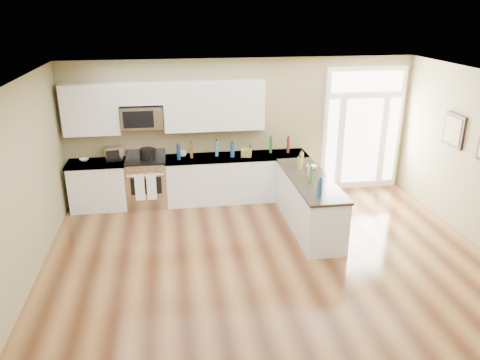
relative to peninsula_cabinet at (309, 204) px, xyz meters
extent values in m
plane|color=#462613|center=(-0.93, -2.24, -0.43)|extent=(8.00, 8.00, 0.00)
plane|color=#93895D|center=(-0.93, 1.76, 0.97)|extent=(7.00, 0.00, 7.00)
plane|color=white|center=(-0.93, -2.24, 2.37)|extent=(8.00, 8.00, 0.00)
cube|color=silver|center=(-3.80, 1.45, 0.02)|extent=(1.06, 0.62, 0.90)
cube|color=black|center=(-3.80, 1.45, -0.38)|extent=(1.02, 0.52, 0.10)
cube|color=black|center=(-3.80, 1.45, 0.49)|extent=(1.10, 0.66, 0.04)
cube|color=silver|center=(-1.08, 1.45, 0.02)|extent=(2.81, 0.62, 0.90)
cube|color=black|center=(-1.08, 1.45, -0.38)|extent=(2.77, 0.52, 0.10)
cube|color=black|center=(-1.08, 1.45, 0.49)|extent=(2.85, 0.66, 0.04)
cube|color=silver|center=(0.00, 0.00, 0.02)|extent=(0.65, 2.28, 0.90)
cube|color=black|center=(0.00, 0.00, -0.38)|extent=(0.61, 2.18, 0.10)
cube|color=black|center=(0.00, 0.00, 0.49)|extent=(0.69, 2.32, 0.04)
cube|color=silver|center=(-3.81, 1.59, 1.49)|extent=(1.04, 0.33, 0.95)
cube|color=silver|center=(-1.50, 1.59, 1.49)|extent=(1.94, 0.33, 0.95)
cube|color=silver|center=(-2.88, 1.59, 1.77)|extent=(0.82, 0.33, 0.40)
cube|color=silver|center=(-2.88, 1.56, 1.33)|extent=(0.78, 0.40, 0.42)
cube|color=black|center=(-2.94, 1.35, 1.33)|extent=(0.56, 0.01, 0.32)
cube|color=white|center=(1.62, 1.72, 0.87)|extent=(1.70, 0.08, 2.60)
cube|color=white|center=(1.62, 1.67, 0.62)|extent=(0.78, 0.02, 1.80)
cube|color=white|center=(0.96, 1.67, 0.62)|extent=(0.22, 0.02, 1.80)
cube|color=white|center=(2.28, 1.67, 0.62)|extent=(0.22, 0.02, 1.80)
cube|color=white|center=(1.62, 1.67, 1.87)|extent=(1.50, 0.02, 0.40)
cube|color=black|center=(2.54, -0.04, 1.27)|extent=(0.04, 0.58, 0.58)
cube|color=olive|center=(2.52, -0.04, 1.27)|extent=(0.01, 0.46, 0.46)
cube|color=silver|center=(-2.87, 1.45, 0.03)|extent=(0.78, 0.64, 0.92)
cube|color=black|center=(-2.87, 1.45, 0.50)|extent=(0.78, 0.60, 0.03)
cube|color=silver|center=(-2.87, 1.75, 0.58)|extent=(0.78, 0.04, 0.14)
cube|color=black|center=(-2.87, 1.13, 0.09)|extent=(0.58, 0.01, 0.34)
cylinder|color=silver|center=(-2.87, 1.10, 0.31)|extent=(0.70, 0.02, 0.02)
cube|color=white|center=(-2.99, 1.09, 0.07)|extent=(0.18, 0.02, 0.50)
cube|color=white|center=(-2.77, 1.09, 0.07)|extent=(0.18, 0.02, 0.50)
cylinder|color=black|center=(-2.82, 1.46, 0.63)|extent=(0.35, 0.35, 0.23)
cube|color=silver|center=(-3.46, 1.53, 0.64)|extent=(0.36, 0.31, 0.27)
cube|color=olive|center=(-0.90, 1.36, 0.59)|extent=(0.23, 0.19, 0.16)
imported|color=white|center=(-4.03, 1.57, 0.53)|extent=(0.22, 0.22, 0.04)
imported|color=white|center=(0.17, 0.48, 0.53)|extent=(0.23, 0.23, 0.06)
imported|color=white|center=(-2.14, 1.56, 0.56)|extent=(0.18, 0.18, 0.11)
cylinder|color=#19591E|center=(-0.38, 1.53, 0.66)|extent=(0.06, 0.06, 0.31)
cylinder|color=navy|center=(-1.18, 1.38, 0.64)|extent=(0.08, 0.08, 0.28)
cylinder|color=brown|center=(-1.98, 1.44, 0.66)|extent=(0.06, 0.06, 0.30)
cylinder|color=olive|center=(-0.07, 0.46, 0.62)|extent=(0.08, 0.08, 0.23)
cylinder|color=#26727F|center=(-1.48, 1.48, 0.66)|extent=(0.06, 0.06, 0.31)
cylinder|color=#591919|center=(-0.03, 1.49, 0.66)|extent=(0.06, 0.06, 0.32)
cylinder|color=#B2B2B7|center=(0.02, 0.11, 0.60)|extent=(0.08, 0.08, 0.19)
cylinder|color=navy|center=(-2.23, 1.38, 0.66)|extent=(0.07, 0.07, 0.30)
cylinder|color=#3F7226|center=(-0.05, -0.19, 0.62)|extent=(0.06, 0.06, 0.22)
cylinder|color=#19591E|center=(0.00, -0.54, 0.60)|extent=(0.08, 0.08, 0.19)
cylinder|color=navy|center=(-0.10, -0.84, 0.64)|extent=(0.07, 0.07, 0.28)
cylinder|color=brown|center=(-0.83, 1.37, 0.60)|extent=(0.06, 0.06, 0.19)
cylinder|color=olive|center=(0.05, 0.76, 0.62)|extent=(0.07, 0.07, 0.23)
camera|label=1|loc=(-2.36, -7.32, 3.35)|focal=35.00mm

